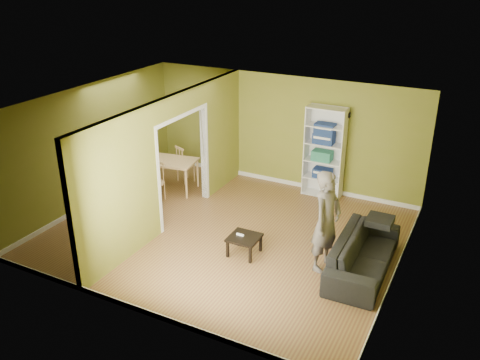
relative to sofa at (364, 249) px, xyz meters
name	(u,v)px	position (x,y,z in m)	size (l,w,h in m)	color
room_shell	(226,172)	(-2.70, 0.05, 0.88)	(6.50, 6.50, 6.50)	olive
partition	(172,161)	(-3.90, 0.05, 0.88)	(0.22, 5.50, 2.60)	olive
wall_speaker	(348,115)	(-1.20, 2.74, 1.48)	(0.10, 0.10, 0.10)	black
sofa	(364,249)	(0.00, 0.00, 0.00)	(0.94, 2.20, 0.84)	#25252B
person	(327,213)	(-0.63, -0.22, 0.63)	(0.60, 0.77, 2.11)	slate
bookshelf	(325,152)	(-1.61, 2.66, 0.61)	(0.86, 0.38, 2.05)	white
paper_box_navy_a	(323,173)	(-1.62, 2.61, 0.12)	(0.41, 0.27, 0.21)	navy
paper_box_teal	(322,155)	(-1.66, 2.61, 0.53)	(0.43, 0.28, 0.22)	#0A5745
paper_box_navy_b	(324,138)	(-1.65, 2.61, 0.93)	(0.45, 0.29, 0.23)	navy
paper_box_navy_c	(325,129)	(-1.64, 2.61, 1.15)	(0.43, 0.28, 0.22)	navy
coffee_table	(244,239)	(-2.04, -0.47, -0.11)	(0.54, 0.54, 0.36)	black
game_controller	(240,235)	(-2.13, -0.46, -0.05)	(0.14, 0.04, 0.03)	white
dining_table	(170,164)	(-4.83, 1.30, 0.22)	(1.15, 0.77, 0.72)	#E9BA80
chair_left	(147,165)	(-5.57, 1.37, 0.02)	(0.40, 0.40, 0.88)	tan
chair_near	(155,182)	(-4.81, 0.67, 0.02)	(0.40, 0.40, 0.88)	#D4B58B
chair_far	(186,163)	(-4.79, 1.86, 0.04)	(0.42, 0.42, 0.91)	#D5B681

